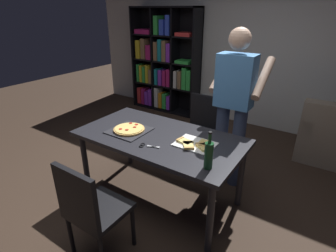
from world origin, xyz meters
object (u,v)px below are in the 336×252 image
object	(u,v)px
chair_far_side	(201,126)
pepperoni_pizza_on_tray	(129,130)
dining_table	(160,142)
wine_bottle	(209,155)
person_serving_pizza	(234,102)
kitchen_scissors	(146,146)
bookshelf	(164,64)
chair_near_camera	(90,208)

from	to	relation	value
chair_far_side	pepperoni_pizza_on_tray	bearing A→B (deg)	-107.92
dining_table	wine_bottle	xyz separation A→B (m)	(0.66, -0.26, 0.20)
person_serving_pizza	kitchen_scissors	world-z (taller)	person_serving_pizza
bookshelf	pepperoni_pizza_on_tray	xyz separation A→B (m)	(1.25, -2.46, -0.15)
person_serving_pizza	kitchen_scissors	size ratio (longest dim) A/B	8.81
chair_near_camera	bookshelf	world-z (taller)	bookshelf
dining_table	chair_near_camera	bearing A→B (deg)	-90.00
chair_far_side	pepperoni_pizza_on_tray	xyz separation A→B (m)	(-0.33, -1.01, 0.25)
chair_near_camera	kitchen_scissors	size ratio (longest dim) A/B	4.53
chair_far_side	pepperoni_pizza_on_tray	size ratio (longest dim) A/B	2.38
wine_bottle	pepperoni_pizza_on_tray	bearing A→B (deg)	169.69
pepperoni_pizza_on_tray	bookshelf	bearing A→B (deg)	117.03
bookshelf	person_serving_pizza	distance (m)	2.65
chair_near_camera	wine_bottle	world-z (taller)	wine_bottle
bookshelf	person_serving_pizza	world-z (taller)	bookshelf
wine_bottle	chair_far_side	bearing A→B (deg)	118.88
person_serving_pizza	pepperoni_pizza_on_tray	distance (m)	1.15
pepperoni_pizza_on_tray	kitchen_scissors	bearing A→B (deg)	-25.30
kitchen_scissors	dining_table	bearing A→B (deg)	95.46
person_serving_pizza	pepperoni_pizza_on_tray	bearing A→B (deg)	-135.51
wine_bottle	kitchen_scissors	bearing A→B (deg)	178.82
bookshelf	kitchen_scissors	distance (m)	3.08
person_serving_pizza	bookshelf	bearing A→B (deg)	140.96
pepperoni_pizza_on_tray	kitchen_scissors	xyz separation A→B (m)	(0.35, -0.17, -0.01)
dining_table	pepperoni_pizza_on_tray	distance (m)	0.35
chair_far_side	person_serving_pizza	xyz separation A→B (m)	(0.48, -0.22, 0.49)
dining_table	person_serving_pizza	bearing A→B (deg)	55.94
chair_near_camera	chair_far_side	distance (m)	1.85
chair_far_side	kitchen_scissors	xyz separation A→B (m)	(0.02, -1.17, 0.24)
wine_bottle	kitchen_scissors	distance (m)	0.64
bookshelf	person_serving_pizza	xyz separation A→B (m)	(2.06, -1.67, 0.09)
chair_far_side	kitchen_scissors	bearing A→B (deg)	-88.84
person_serving_pizza	wine_bottle	bearing A→B (deg)	-79.54
chair_near_camera	pepperoni_pizza_on_tray	world-z (taller)	chair_near_camera
chair_near_camera	person_serving_pizza	bearing A→B (deg)	73.70
person_serving_pizza	kitchen_scissors	xyz separation A→B (m)	(-0.45, -0.95, -0.24)
dining_table	person_serving_pizza	xyz separation A→B (m)	(0.48, 0.70, 0.32)
wine_bottle	bookshelf	bearing A→B (deg)	130.30
dining_table	bookshelf	size ratio (longest dim) A/B	0.85
bookshelf	wine_bottle	xyz separation A→B (m)	(2.23, -2.63, -0.04)
pepperoni_pizza_on_tray	kitchen_scissors	distance (m)	0.39
chair_far_side	kitchen_scissors	size ratio (longest dim) A/B	4.53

